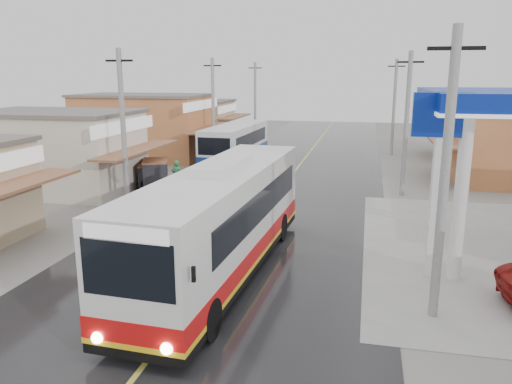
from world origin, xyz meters
TOP-DOWN VIEW (x-y plane):
  - ground at (0.00, 0.00)m, footprint 120.00×120.00m
  - road at (0.00, 15.00)m, footprint 12.00×90.00m
  - centre_line at (0.00, 15.00)m, footprint 0.15×90.00m
  - shopfronts_left at (-13.00, 18.00)m, footprint 11.00×44.00m
  - utility_poles_left at (-7.00, 16.00)m, footprint 1.60×50.00m
  - utility_poles_right at (7.00, 15.00)m, footprint 1.60×36.00m
  - coach_bus at (0.24, 1.80)m, footprint 3.45×12.73m
  - second_bus at (-4.51, 21.34)m, footprint 2.93×9.54m
  - cyclist at (-5.19, 11.58)m, footprint 0.91×2.08m
  - tricycle_near at (-7.36, 13.38)m, footprint 2.26×2.55m
  - tricycle_far at (-7.78, 13.48)m, footprint 1.80×2.09m
  - tyre_stack at (-7.15, 6.24)m, footprint 0.87×0.87m

SIDE VIEW (x-z plane):
  - ground at x=0.00m, z-range 0.00..0.00m
  - shopfronts_left at x=-13.00m, z-range -2.60..2.60m
  - utility_poles_left at x=-7.00m, z-range -4.00..4.00m
  - utility_poles_right at x=7.00m, z-range -4.00..4.00m
  - road at x=0.00m, z-range 0.00..0.02m
  - centre_line at x=0.00m, z-range 0.02..0.03m
  - tyre_stack at x=-7.15m, z-range 0.00..0.44m
  - cyclist at x=-5.19m, z-range -0.37..1.80m
  - tricycle_far at x=-7.78m, z-range 0.11..1.61m
  - tricycle_near at x=-7.36m, z-range 0.13..1.92m
  - second_bus at x=-4.51m, z-range 0.12..3.26m
  - coach_bus at x=0.24m, z-range -0.07..3.87m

